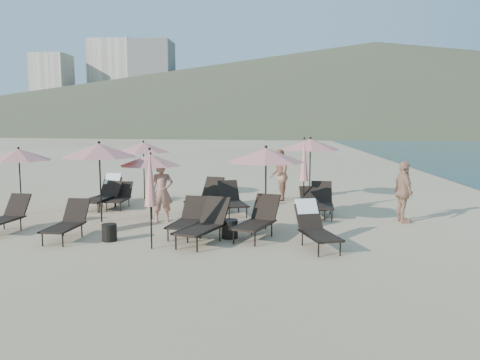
# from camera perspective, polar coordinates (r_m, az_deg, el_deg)

# --- Properties ---
(ground) EXTENTS (800.00, 800.00, 0.00)m
(ground) POSITION_cam_1_polar(r_m,az_deg,el_deg) (11.50, -2.39, -7.51)
(ground) COLOR #D6BA8C
(ground) RESTS_ON ground
(volcanic_headland) EXTENTS (690.00, 690.00, 55.00)m
(volcanic_headland) POSITION_cam_1_polar(r_m,az_deg,el_deg) (322.23, 17.99, 10.67)
(volcanic_headland) COLOR brown
(volcanic_headland) RESTS_ON ground
(hotel_skyline) EXTENTS (109.00, 82.00, 55.00)m
(hotel_skyline) POSITION_cam_1_polar(r_m,az_deg,el_deg) (298.61, -13.67, 10.70)
(hotel_skyline) COLOR beige
(hotel_skyline) RESTS_ON ground
(lounger_0) EXTENTS (0.75, 1.67, 0.93)m
(lounger_0) POSITION_cam_1_polar(r_m,az_deg,el_deg) (13.89, -26.66, -3.90)
(lounger_0) COLOR black
(lounger_0) RESTS_ON ground
(lounger_1) EXTENTS (0.65, 1.61, 0.92)m
(lounger_1) POSITION_cam_1_polar(r_m,az_deg,el_deg) (12.43, -20.30, -4.81)
(lounger_1) COLOR black
(lounger_1) RESTS_ON ground
(lounger_2) EXTENTS (0.83, 1.68, 0.93)m
(lounger_2) POSITION_cam_1_polar(r_m,az_deg,el_deg) (12.14, -6.36, -4.68)
(lounger_2) COLOR black
(lounger_2) RESTS_ON ground
(lounger_3) EXTENTS (1.24, 1.90, 1.02)m
(lounger_3) POSITION_cam_1_polar(r_m,az_deg,el_deg) (11.32, -4.38, -5.27)
(lounger_3) COLOR black
(lounger_3) RESTS_ON ground
(lounger_4) EXTENTS (1.22, 1.89, 1.02)m
(lounger_4) POSITION_cam_1_polar(r_m,az_deg,el_deg) (11.78, 2.16, -4.79)
(lounger_4) COLOR black
(lounger_4) RESTS_ON ground
(lounger_5) EXTENTS (1.07, 1.76, 1.03)m
(lounger_5) POSITION_cam_1_polar(r_m,az_deg,el_deg) (11.06, 9.13, -5.53)
(lounger_5) COLOR black
(lounger_5) RESTS_ON ground
(lounger_6) EXTENTS (0.60, 1.48, 0.85)m
(lounger_6) POSITION_cam_1_polar(r_m,az_deg,el_deg) (16.47, -14.41, -1.96)
(lounger_6) COLOR black
(lounger_6) RESTS_ON ground
(lounger_7) EXTENTS (0.92, 1.62, 0.88)m
(lounger_7) POSITION_cam_1_polar(r_m,az_deg,el_deg) (16.43, -16.20, -1.97)
(lounger_7) COLOR black
(lounger_7) RESTS_ON ground
(lounger_8) EXTENTS (1.16, 1.90, 1.02)m
(lounger_8) POSITION_cam_1_polar(r_m,az_deg,el_deg) (15.71, -4.15, -1.87)
(lounger_8) COLOR black
(lounger_8) RESTS_ON ground
(lounger_9) EXTENTS (1.18, 1.86, 1.00)m
(lounger_9) POSITION_cam_1_polar(r_m,az_deg,el_deg) (14.89, -0.97, -2.37)
(lounger_9) COLOR black
(lounger_9) RESTS_ON ground
(lounger_10) EXTENTS (0.80, 1.56, 0.86)m
(lounger_10) POSITION_cam_1_polar(r_m,az_deg,el_deg) (14.75, 8.75, -2.80)
(lounger_10) COLOR black
(lounger_10) RESTS_ON ground
(lounger_11) EXTENTS (0.76, 1.79, 1.01)m
(lounger_11) POSITION_cam_1_polar(r_m,az_deg,el_deg) (14.79, 9.94, -2.52)
(lounger_11) COLOR black
(lounger_11) RESTS_ON ground
(lounger_12) EXTENTS (0.86, 1.85, 1.11)m
(lounger_12) POSITION_cam_1_polar(r_m,az_deg,el_deg) (16.70, -16.13, -1.42)
(lounger_12) COLOR black
(lounger_12) RESTS_ON ground
(umbrella_open_0) EXTENTS (2.20, 2.20, 2.37)m
(umbrella_open_0) POSITION_cam_1_polar(r_m,az_deg,el_deg) (14.06, -16.79, 3.47)
(umbrella_open_0) COLOR black
(umbrella_open_0) RESTS_ON ground
(umbrella_open_1) EXTENTS (1.87, 1.87, 2.02)m
(umbrella_open_1) POSITION_cam_1_polar(r_m,az_deg,el_deg) (14.21, -10.85, 2.40)
(umbrella_open_1) COLOR black
(umbrella_open_1) RESTS_ON ground
(umbrella_open_2) EXTENTS (2.12, 2.12, 2.29)m
(umbrella_open_2) POSITION_cam_1_polar(r_m,az_deg,el_deg) (12.54, 3.18, 3.04)
(umbrella_open_2) COLOR black
(umbrella_open_2) RESTS_ON ground
(umbrella_open_3) EXTENTS (2.08, 2.08, 2.24)m
(umbrella_open_3) POSITION_cam_1_polar(r_m,az_deg,el_deg) (18.09, -11.69, 3.92)
(umbrella_open_3) COLOR black
(umbrella_open_3) RESTS_ON ground
(umbrella_open_4) EXTENTS (2.22, 2.22, 2.39)m
(umbrella_open_4) POSITION_cam_1_polar(r_m,az_deg,el_deg) (17.45, 8.58, 4.32)
(umbrella_open_4) COLOR black
(umbrella_open_4) RESTS_ON ground
(umbrella_open_5) EXTENTS (1.99, 1.99, 2.15)m
(umbrella_open_5) POSITION_cam_1_polar(r_m,az_deg,el_deg) (16.19, -25.37, 2.80)
(umbrella_open_5) COLOR black
(umbrella_open_5) RESTS_ON ground
(umbrella_closed_0) EXTENTS (0.27, 0.27, 2.33)m
(umbrella_closed_0) POSITION_cam_1_polar(r_m,az_deg,el_deg) (10.73, -10.90, 0.15)
(umbrella_closed_0) COLOR black
(umbrella_closed_0) RESTS_ON ground
(umbrella_closed_1) EXTENTS (0.29, 0.29, 2.44)m
(umbrella_closed_1) POSITION_cam_1_polar(r_m,az_deg,el_deg) (14.98, 7.82, 2.36)
(umbrella_closed_1) COLOR black
(umbrella_closed_1) RESTS_ON ground
(side_table_0) EXTENTS (0.36, 0.36, 0.42)m
(side_table_0) POSITION_cam_1_polar(r_m,az_deg,el_deg) (11.93, -15.64, -6.18)
(side_table_0) COLOR black
(side_table_0) RESTS_ON ground
(side_table_1) EXTENTS (0.41, 0.41, 0.47)m
(side_table_1) POSITION_cam_1_polar(r_m,az_deg,el_deg) (11.79, -1.28, -5.98)
(side_table_1) COLOR black
(side_table_1) RESTS_ON ground
(beachgoer_a) EXTENTS (0.74, 0.60, 1.76)m
(beachgoer_a) POSITION_cam_1_polar(r_m,az_deg,el_deg) (13.82, -9.48, -1.46)
(beachgoer_a) COLOR #9D6755
(beachgoer_a) RESTS_ON ground
(beachgoer_b) EXTENTS (0.73, 0.93, 1.91)m
(beachgoer_b) POSITION_cam_1_polar(r_m,az_deg,el_deg) (17.51, 4.70, 0.59)
(beachgoer_b) COLOR #AB7158
(beachgoer_b) RESTS_ON ground
(beachgoer_c) EXTENTS (0.60, 1.11, 1.79)m
(beachgoer_c) POSITION_cam_1_polar(r_m,az_deg,el_deg) (14.34, 19.31, -1.37)
(beachgoer_c) COLOR tan
(beachgoer_c) RESTS_ON ground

